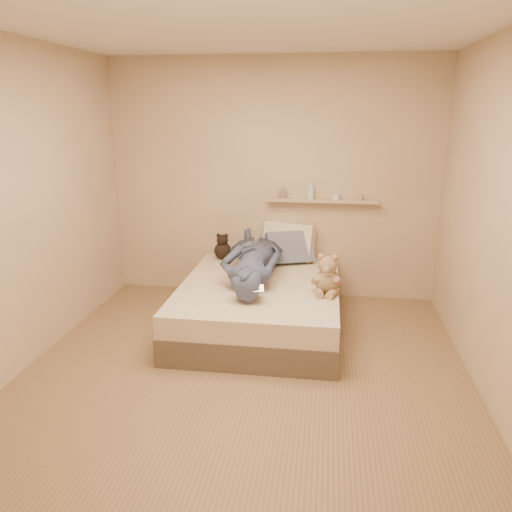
% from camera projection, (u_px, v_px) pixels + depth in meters
% --- Properties ---
extents(room, '(3.80, 3.80, 3.80)m').
position_uv_depth(room, '(243.00, 215.00, 3.66)').
color(room, olive).
rests_on(room, ground).
extents(bed, '(1.50, 1.90, 0.45)m').
position_uv_depth(bed, '(260.00, 305.00, 4.84)').
color(bed, brown).
rests_on(bed, floor).
extents(game_console, '(0.17, 0.10, 0.06)m').
position_uv_depth(game_console, '(254.00, 289.00, 4.20)').
color(game_console, '#B1B4B8').
rests_on(game_console, bed).
extents(teddy_bear, '(0.31, 0.30, 0.38)m').
position_uv_depth(teddy_bear, '(327.00, 277.00, 4.46)').
color(teddy_bear, '#8B6D4C').
rests_on(teddy_bear, bed).
extents(dark_plush, '(0.19, 0.19, 0.29)m').
position_uv_depth(dark_plush, '(223.00, 248.00, 5.51)').
color(dark_plush, black).
rests_on(dark_plush, bed).
extents(pillow_cream, '(0.60, 0.39, 0.43)m').
position_uv_depth(pillow_cream, '(289.00, 242.00, 5.48)').
color(pillow_cream, beige).
rests_on(pillow_cream, bed).
extents(pillow_grey, '(0.56, 0.42, 0.37)m').
position_uv_depth(pillow_grey, '(290.00, 248.00, 5.36)').
color(pillow_grey, slate).
rests_on(pillow_grey, bed).
extents(person, '(0.67, 1.63, 0.38)m').
position_uv_depth(person, '(253.00, 258.00, 4.91)').
color(person, '#3F4464').
rests_on(person, bed).
extents(wall_shelf, '(1.20, 0.12, 0.03)m').
position_uv_depth(wall_shelf, '(322.00, 201.00, 5.38)').
color(wall_shelf, tan).
rests_on(wall_shelf, wall_back).
extents(shelf_bottles, '(0.90, 0.10, 0.19)m').
position_uv_depth(shelf_bottles, '(310.00, 192.00, 5.38)').
color(shelf_bottles, silver).
rests_on(shelf_bottles, wall_shelf).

